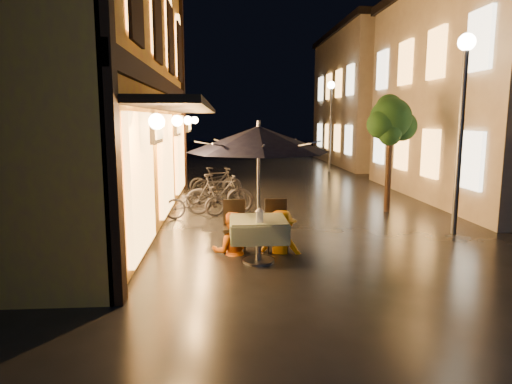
{
  "coord_description": "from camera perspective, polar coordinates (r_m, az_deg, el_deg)",
  "views": [
    {
      "loc": [
        -2.01,
        -7.4,
        2.48
      ],
      "look_at": [
        -1.43,
        0.9,
        1.15
      ],
      "focal_mm": 32.0,
      "sensor_mm": 36.0,
      "label": 1
    }
  ],
  "objects": [
    {
      "name": "streetlamp_far",
      "position": [
        21.99,
        9.29,
        10.11
      ],
      "size": [
        0.36,
        0.36,
        4.23
      ],
      "color": "#59595E",
      "rests_on": "ground"
    },
    {
      "name": "bicycle_2",
      "position": [
        13.08,
        -4.75,
        -0.05
      ],
      "size": [
        1.57,
        0.57,
        0.82
      ],
      "primitive_type": "imported",
      "rotation": [
        0.0,
        0.0,
        1.55
      ],
      "color": "black",
      "rests_on": "ground"
    },
    {
      "name": "person_orange",
      "position": [
        8.48,
        -3.14,
        -2.63
      ],
      "size": [
        0.77,
        0.62,
        1.52
      ],
      "primitive_type": "imported",
      "rotation": [
        0.0,
        0.0,
        3.2
      ],
      "color": "#BC560B",
      "rests_on": "ground"
    },
    {
      "name": "street_tree",
      "position": [
        12.71,
        16.53,
        8.44
      ],
      "size": [
        1.43,
        1.2,
        3.15
      ],
      "color": "black",
      "rests_on": "ground"
    },
    {
      "name": "ground",
      "position": [
        8.06,
        10.75,
        -9.01
      ],
      "size": [
        90.0,
        90.0,
        0.0
      ],
      "primitive_type": "plane",
      "color": "black",
      "rests_on": "ground"
    },
    {
      "name": "bicycle_3",
      "position": [
        14.4,
        -4.86,
        1.15
      ],
      "size": [
        1.72,
        1.03,
        1.0
      ],
      "primitive_type": "imported",
      "rotation": [
        0.0,
        0.0,
        1.93
      ],
      "color": "black",
      "rests_on": "ground"
    },
    {
      "name": "streetlamp_near",
      "position": [
        10.66,
        24.45,
        10.63
      ],
      "size": [
        0.36,
        0.36,
        4.23
      ],
      "color": "#59595E",
      "rests_on": "ground"
    },
    {
      "name": "west_building",
      "position": [
        12.06,
        -22.67,
        14.26
      ],
      "size": [
        5.9,
        11.4,
        7.4
      ],
      "color": "#DC8944",
      "rests_on": "ground"
    },
    {
      "name": "table_lantern",
      "position": [
        7.61,
        0.47,
        -2.77
      ],
      "size": [
        0.16,
        0.16,
        0.25
      ],
      "color": "white",
      "rests_on": "cafe_table"
    },
    {
      "name": "cafe_chair_right",
      "position": [
        8.72,
        2.57,
        -3.8
      ],
      "size": [
        0.42,
        0.42,
        0.97
      ],
      "color": "black",
      "rests_on": "ground"
    },
    {
      "name": "person_yellow",
      "position": [
        8.54,
        3.18,
        -2.45
      ],
      "size": [
        1.14,
        0.88,
        1.55
      ],
      "primitive_type": "imported",
      "rotation": [
        0.0,
        0.0,
        2.79
      ],
      "color": "orange",
      "rests_on": "ground"
    },
    {
      "name": "patio_umbrella",
      "position": [
        7.74,
        0.31,
        6.61
      ],
      "size": [
        2.46,
        2.46,
        2.46
      ],
      "color": "#59595E",
      "rests_on": "ground"
    },
    {
      "name": "bicycle_0",
      "position": [
        11.64,
        -7.64,
        -1.25
      ],
      "size": [
        1.65,
        0.95,
        0.82
      ],
      "primitive_type": "imported",
      "rotation": [
        0.0,
        0.0,
        1.85
      ],
      "color": "#222129",
      "rests_on": "ground"
    },
    {
      "name": "bicycle_4",
      "position": [
        15.35,
        -5.24,
        1.38
      ],
      "size": [
        1.68,
        0.67,
        0.86
      ],
      "primitive_type": "imported",
      "rotation": [
        0.0,
        0.0,
        1.63
      ],
      "color": "black",
      "rests_on": "ground"
    },
    {
      "name": "east_building_far",
      "position": [
        27.15,
        16.8,
        11.2
      ],
      "size": [
        7.3,
        10.3,
        7.3
      ],
      "color": "#BEAE97",
      "rests_on": "ground"
    },
    {
      "name": "cafe_table",
      "position": [
        7.96,
        0.3,
        -4.69
      ],
      "size": [
        0.99,
        0.99,
        0.78
      ],
      "color": "#59595E",
      "rests_on": "ground"
    },
    {
      "name": "bicycle_1",
      "position": [
        12.0,
        -4.65,
        -0.27
      ],
      "size": [
        1.8,
        0.56,
        1.07
      ],
      "primitive_type": "imported",
      "rotation": [
        0.0,
        0.0,
        1.6
      ],
      "color": "black",
      "rests_on": "ground"
    },
    {
      "name": "cafe_chair_left",
      "position": [
        8.67,
        -2.71,
        -3.89
      ],
      "size": [
        0.42,
        0.42,
        0.97
      ],
      "color": "black",
      "rests_on": "ground"
    }
  ]
}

